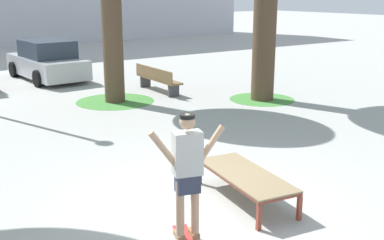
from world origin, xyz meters
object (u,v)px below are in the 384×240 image
(skate_box, at_px, (246,176))
(skateboard, at_px, (188,239))
(car_silver, at_px, (47,61))
(park_bench, at_px, (157,79))
(skater, at_px, (187,169))

(skate_box, bearing_deg, skateboard, -157.63)
(car_silver, bearing_deg, park_bench, -62.84)
(skateboard, height_order, park_bench, park_bench)
(skateboard, height_order, car_silver, car_silver)
(car_silver, bearing_deg, skate_box, -94.15)
(skate_box, distance_m, skater, 1.77)
(skateboard, xyz_separation_m, car_silver, (2.44, 13.24, 0.61))
(skateboard, xyz_separation_m, skater, (0.00, 0.00, 0.99))
(car_silver, distance_m, park_bench, 4.96)
(skateboard, distance_m, park_bench, 10.01)
(skater, height_order, car_silver, skater)
(car_silver, bearing_deg, skateboard, -100.44)
(skater, bearing_deg, car_silver, 79.56)
(skater, relative_size, park_bench, 0.70)
(skate_box, relative_size, skater, 1.18)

